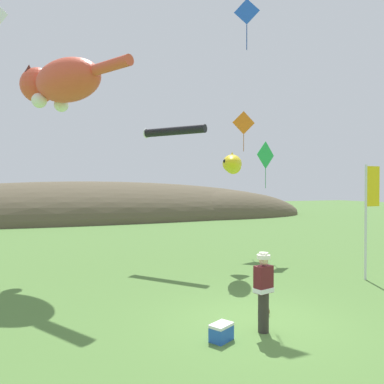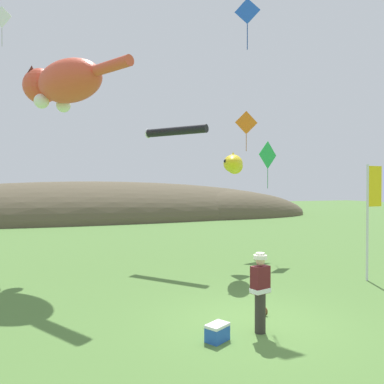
{
  "view_description": "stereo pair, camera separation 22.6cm",
  "coord_description": "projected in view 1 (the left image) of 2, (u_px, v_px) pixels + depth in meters",
  "views": [
    {
      "loc": [
        -4.7,
        -7.56,
        3.24
      ],
      "look_at": [
        0.0,
        4.0,
        3.05
      ],
      "focal_mm": 35.0,
      "sensor_mm": 36.0,
      "label": 1
    },
    {
      "loc": [
        -4.49,
        -7.64,
        3.24
      ],
      "look_at": [
        0.0,
        4.0,
        3.05
      ],
      "focal_mm": 35.0,
      "sensor_mm": 36.0,
      "label": 2
    }
  ],
  "objects": [
    {
      "name": "picnic_cooler",
      "position": [
        221.0,
        332.0,
        7.83
      ],
      "size": [
        0.59,
        0.52,
        0.36
      ],
      "color": "blue",
      "rests_on": "ground"
    },
    {
      "name": "ground_plane",
      "position": [
        256.0,
        323.0,
        8.82
      ],
      "size": [
        120.0,
        120.0,
        0.0
      ],
      "primitive_type": "plane",
      "color": "#517A38"
    },
    {
      "name": "kite_diamond_orange",
      "position": [
        244.0,
        123.0,
        19.76
      ],
      "size": [
        1.21,
        0.27,
        2.13
      ],
      "color": "orange"
    },
    {
      "name": "kite_diamond_blue",
      "position": [
        247.0,
        12.0,
        13.21
      ],
      "size": [
        0.77,
        0.52,
        1.81
      ],
      "color": "blue"
    },
    {
      "name": "kite_diamond_green",
      "position": [
        266.0,
        155.0,
        17.32
      ],
      "size": [
        1.21,
        0.46,
        2.18
      ],
      "color": "green"
    },
    {
      "name": "festival_banner_pole",
      "position": [
        369.0,
        204.0,
        12.97
      ],
      "size": [
        0.66,
        0.08,
        3.99
      ],
      "color": "silver",
      "rests_on": "ground"
    },
    {
      "name": "festival_attendant",
      "position": [
        263.0,
        289.0,
        8.29
      ],
      "size": [
        0.47,
        0.36,
        1.77
      ],
      "color": "#332D28",
      "rests_on": "ground"
    },
    {
      "name": "kite_giant_cat",
      "position": [
        61.0,
        83.0,
        14.81
      ],
      "size": [
        3.72,
        5.71,
        1.93
      ],
      "color": "#E04C33"
    },
    {
      "name": "kite_spool",
      "position": [
        265.0,
        311.0,
        9.41
      ],
      "size": [
        0.12,
        0.21,
        0.21
      ],
      "color": "olive",
      "rests_on": "ground"
    },
    {
      "name": "kite_tube_streamer",
      "position": [
        174.0,
        131.0,
        16.29
      ],
      "size": [
        2.22,
        2.63,
        0.44
      ],
      "color": "black"
    },
    {
      "name": "kite_fish_windsock",
      "position": [
        232.0,
        164.0,
        14.74
      ],
      "size": [
        1.91,
        2.6,
        0.8
      ],
      "color": "yellow"
    },
    {
      "name": "distant_hill_ridge",
      "position": [
        112.0,
        218.0,
        38.02
      ],
      "size": [
        49.63,
        14.79,
        7.45
      ],
      "color": "brown",
      "rests_on": "ground"
    }
  ]
}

